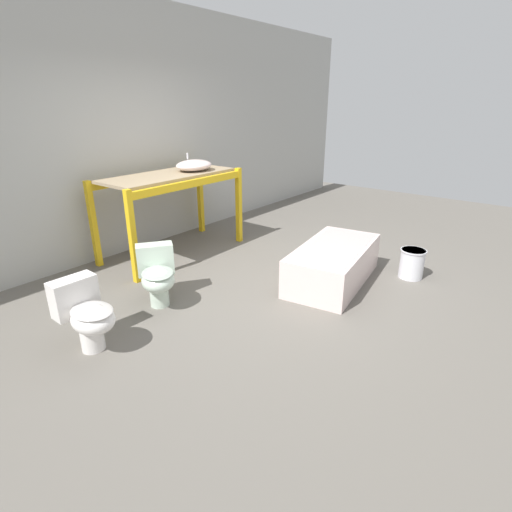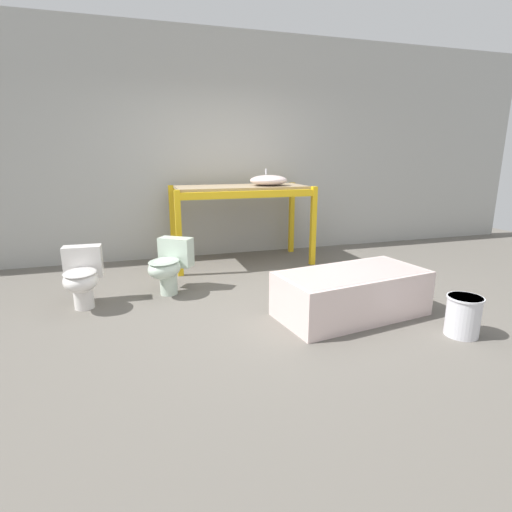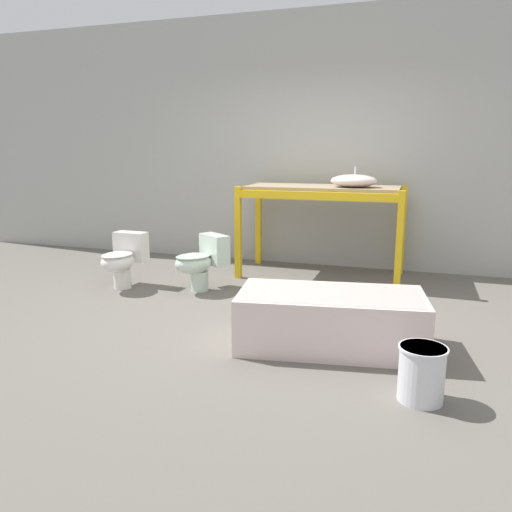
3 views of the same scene
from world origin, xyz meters
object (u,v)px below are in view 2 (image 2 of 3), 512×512
sink_basin (269,180)px  bathtub_main (352,290)px  toilet_far (82,276)px  bucket_white (463,315)px  toilet_near (169,264)px

sink_basin → bathtub_main: size_ratio=0.35×
toilet_far → bucket_white: (3.15, -1.65, -0.15)m
bathtub_main → toilet_near: bearing=135.9°
sink_basin → bathtub_main: bearing=-86.6°
toilet_far → bucket_white: toilet_far is taller
bathtub_main → bucket_white: 0.96m
toilet_near → bucket_white: (2.28, -1.82, -0.15)m
sink_basin → bathtub_main: 2.29m
bathtub_main → toilet_far: (-2.47, 0.97, 0.08)m
sink_basin → bathtub_main: (0.13, -2.09, -0.91)m
sink_basin → toilet_near: 1.94m
sink_basin → toilet_far: (-2.35, -1.12, -0.83)m
sink_basin → toilet_near: (-1.48, -0.95, -0.83)m
toilet_far → bucket_white: size_ratio=1.72×
sink_basin → toilet_far: size_ratio=0.87×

